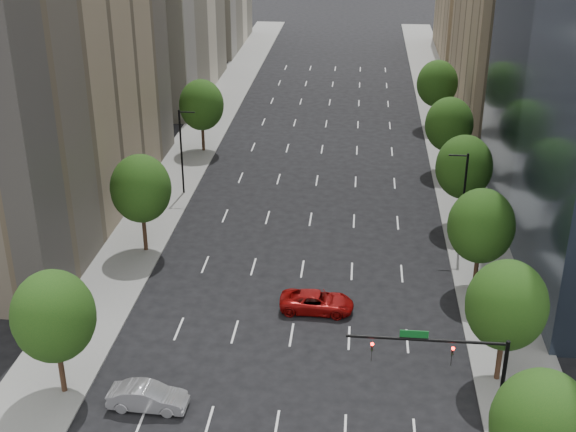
% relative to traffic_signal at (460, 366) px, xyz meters
% --- Properties ---
extents(sidewalk_left, '(6.00, 200.00, 0.15)m').
position_rel_traffic_signal_xyz_m(sidewalk_left, '(-26.03, 30.00, -5.10)').
color(sidewalk_left, slate).
rests_on(sidewalk_left, ground).
extents(sidewalk_right, '(6.00, 200.00, 0.15)m').
position_rel_traffic_signal_xyz_m(sidewalk_right, '(4.97, 30.00, -5.10)').
color(sidewalk_right, slate).
rests_on(sidewalk_right, ground).
extents(filler_right, '(14.00, 26.00, 16.00)m').
position_rel_traffic_signal_xyz_m(filler_right, '(14.47, 103.00, 2.83)').
color(filler_right, '#8C7759').
rests_on(filler_right, ground).
extents(tree_right_0, '(5.20, 5.20, 8.39)m').
position_rel_traffic_signal_xyz_m(tree_right_0, '(3.47, -5.00, 0.22)').
color(tree_right_0, '#382316').
rests_on(tree_right_0, ground).
extents(tree_right_1, '(5.20, 5.20, 8.75)m').
position_rel_traffic_signal_xyz_m(tree_right_1, '(3.47, 6.00, 0.58)').
color(tree_right_1, '#382316').
rests_on(tree_right_1, ground).
extents(tree_right_2, '(5.20, 5.20, 8.61)m').
position_rel_traffic_signal_xyz_m(tree_right_2, '(3.47, 18.00, 0.43)').
color(tree_right_2, '#382316').
rests_on(tree_right_2, ground).
extents(tree_right_3, '(5.20, 5.20, 8.89)m').
position_rel_traffic_signal_xyz_m(tree_right_3, '(3.47, 30.00, 0.72)').
color(tree_right_3, '#382316').
rests_on(tree_right_3, ground).
extents(tree_right_4, '(5.20, 5.20, 8.46)m').
position_rel_traffic_signal_xyz_m(tree_right_4, '(3.47, 44.00, 0.29)').
color(tree_right_4, '#382316').
rests_on(tree_right_4, ground).
extents(tree_right_5, '(5.20, 5.20, 8.75)m').
position_rel_traffic_signal_xyz_m(tree_right_5, '(3.47, 60.00, 0.58)').
color(tree_right_5, '#382316').
rests_on(tree_right_5, ground).
extents(tree_left_0, '(5.20, 5.20, 8.75)m').
position_rel_traffic_signal_xyz_m(tree_left_0, '(-24.53, 2.00, 0.58)').
color(tree_left_0, '#382316').
rests_on(tree_left_0, ground).
extents(tree_left_1, '(5.20, 5.20, 8.97)m').
position_rel_traffic_signal_xyz_m(tree_left_1, '(-24.53, 22.00, 0.79)').
color(tree_left_1, '#382316').
rests_on(tree_left_1, ground).
extents(tree_left_2, '(5.20, 5.20, 8.68)m').
position_rel_traffic_signal_xyz_m(tree_left_2, '(-24.53, 48.00, 0.50)').
color(tree_left_2, '#382316').
rests_on(tree_left_2, ground).
extents(streetlight_rn, '(1.70, 0.20, 9.00)m').
position_rel_traffic_signal_xyz_m(streetlight_rn, '(2.91, 25.00, -0.33)').
color(streetlight_rn, black).
rests_on(streetlight_rn, ground).
extents(streetlight_ln, '(1.70, 0.20, 9.00)m').
position_rel_traffic_signal_xyz_m(streetlight_ln, '(-23.96, 35.00, -0.33)').
color(streetlight_ln, black).
rests_on(streetlight_ln, ground).
extents(traffic_signal, '(9.12, 0.40, 7.38)m').
position_rel_traffic_signal_xyz_m(traffic_signal, '(0.00, 0.00, 0.00)').
color(traffic_signal, black).
rests_on(traffic_signal, ground).
extents(car_silver, '(5.04, 1.92, 1.64)m').
position_rel_traffic_signal_xyz_m(car_silver, '(-18.71, 1.00, -4.35)').
color(car_silver, '#9E9FA4').
rests_on(car_silver, ground).
extents(car_red_far, '(5.69, 2.74, 1.56)m').
position_rel_traffic_signal_xyz_m(car_red_far, '(-8.91, 13.50, -4.39)').
color(car_red_far, maroon).
rests_on(car_red_far, ground).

